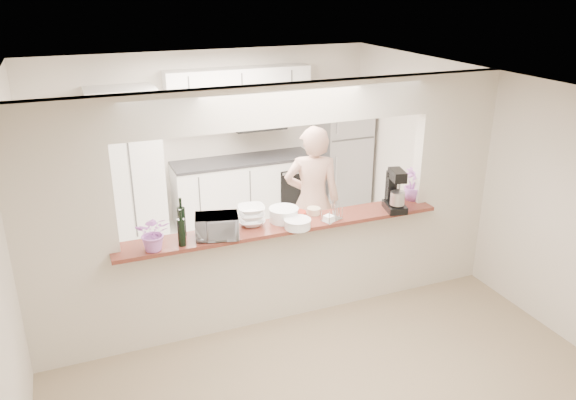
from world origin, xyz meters
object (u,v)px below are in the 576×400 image
toaster_oven (217,226)px  person (312,202)px  stand_mixer (395,192)px  refrigerator (341,154)px

toaster_oven → person: 1.70m
person → toaster_oven: bearing=52.0°
stand_mixer → person: person is taller
toaster_oven → refrigerator: bearing=58.6°
stand_mixer → person: size_ratio=0.25×
stand_mixer → person: bearing=120.1°
refrigerator → toaster_oven: (-2.75, -2.75, 0.35)m
refrigerator → toaster_oven: 3.91m
toaster_oven → person: bearing=46.1°
refrigerator → toaster_oven: size_ratio=4.16×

